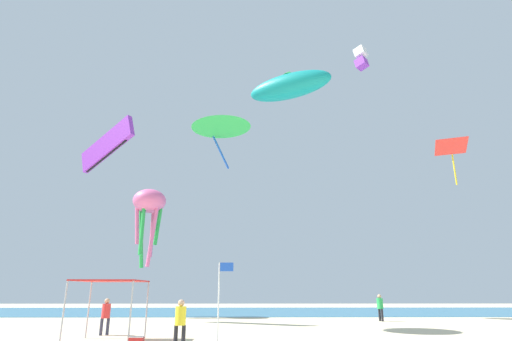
{
  "coord_description": "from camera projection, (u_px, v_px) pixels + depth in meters",
  "views": [
    {
      "loc": [
        -0.19,
        -17.46,
        2.12
      ],
      "look_at": [
        0.15,
        11.29,
        10.89
      ],
      "focal_mm": 27.76,
      "sensor_mm": 36.0,
      "label": 1
    }
  ],
  "objects": [
    {
      "name": "ocean_strip",
      "position": [
        253.0,
        311.0,
        42.72
      ],
      "size": [
        110.0,
        20.14,
        0.03
      ],
      "primitive_type": "cube",
      "color": "teal",
      "rests_on": "ground"
    },
    {
      "name": "kite_octopus_pink",
      "position": [
        149.0,
        205.0,
        36.11
      ],
      "size": [
        3.68,
        3.68,
        7.02
      ],
      "rotation": [
        0.0,
        0.0,
        3.42
      ],
      "color": "pink"
    },
    {
      "name": "kite_diamond_red",
      "position": [
        451.0,
        149.0,
        24.45
      ],
      "size": [
        2.32,
        2.3,
        2.69
      ],
      "rotation": [
        0.0,
        0.0,
        5.92
      ],
      "color": "red"
    },
    {
      "name": "banner_flag",
      "position": [
        221.0,
        295.0,
        16.0
      ],
      "size": [
        0.61,
        0.06,
        3.25
      ],
      "color": "silver",
      "rests_on": "ground"
    },
    {
      "name": "kite_box_white",
      "position": [
        361.0,
        58.0,
        37.45
      ],
      "size": [
        1.48,
        1.47,
        2.22
      ],
      "rotation": [
        0.0,
        0.0,
        0.81
      ],
      "color": "white"
    },
    {
      "name": "cooler_box",
      "position": [
        136.0,
        341.0,
        16.06
      ],
      "size": [
        0.57,
        0.37,
        0.35
      ],
      "color": "red",
      "rests_on": "ground"
    },
    {
      "name": "person_near_tent",
      "position": [
        106.0,
        313.0,
        20.06
      ],
      "size": [
        0.42,
        0.42,
        1.76
      ],
      "rotation": [
        0.0,
        0.0,
        3.74
      ],
      "color": "#33384C",
      "rests_on": "ground"
    },
    {
      "name": "kite_parafoil_purple",
      "position": [
        107.0,
        146.0,
        31.52
      ],
      "size": [
        5.37,
        3.99,
        3.81
      ],
      "rotation": [
        0.0,
        0.0,
        2.53
      ],
      "color": "purple"
    },
    {
      "name": "kite_inflatable_teal",
      "position": [
        289.0,
        86.0,
        37.96
      ],
      "size": [
        8.78,
        6.67,
        3.44
      ],
      "rotation": [
        0.0,
        0.0,
        2.64
      ],
      "color": "teal"
    },
    {
      "name": "person_central",
      "position": [
        380.0,
        305.0,
        29.26
      ],
      "size": [
        0.45,
        0.49,
        1.89
      ],
      "rotation": [
        0.0,
        0.0,
        4.98
      ],
      "color": "black",
      "rests_on": "ground"
    },
    {
      "name": "canopy_tent",
      "position": [
        111.0,
        284.0,
        17.98
      ],
      "size": [
        2.85,
        2.72,
        2.6
      ],
      "color": "#B2B2B7",
      "rests_on": "ground"
    },
    {
      "name": "kite_delta_green",
      "position": [
        221.0,
        123.0,
        26.57
      ],
      "size": [
        4.49,
        4.46,
        3.16
      ],
      "rotation": [
        0.0,
        0.0,
        4.85
      ],
      "color": "green"
    },
    {
      "name": "person_leftmost",
      "position": [
        180.0,
        319.0,
        15.76
      ],
      "size": [
        0.48,
        0.43,
        1.8
      ],
      "rotation": [
        0.0,
        0.0,
        6.11
      ],
      "color": "black",
      "rests_on": "ground"
    }
  ]
}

